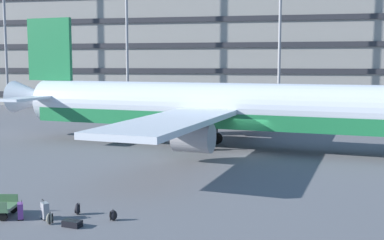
{
  "coord_description": "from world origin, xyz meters",
  "views": [
    {
      "loc": [
        2.7,
        -35.21,
        6.47
      ],
      "look_at": [
        -3.13,
        -5.82,
        3.0
      ],
      "focal_mm": 46.08,
      "sensor_mm": 36.0,
      "label": 1
    }
  ],
  "objects_px": {
    "airliner": "(222,108)",
    "backpack_upright": "(113,215)",
    "suitcase_teal": "(45,210)",
    "backpack_red": "(49,219)",
    "suitcase_large": "(72,223)",
    "suitcase_laid_flat": "(20,211)",
    "backpack_silver": "(77,209)"
  },
  "relations": [
    {
      "from": "airliner",
      "to": "backpack_upright",
      "type": "distance_m",
      "value": 18.65
    },
    {
      "from": "backpack_red",
      "to": "backpack_silver",
      "type": "distance_m",
      "value": 1.51
    },
    {
      "from": "suitcase_large",
      "to": "suitcase_teal",
      "type": "bearing_deg",
      "value": 156.66
    },
    {
      "from": "suitcase_large",
      "to": "suitcase_laid_flat",
      "type": "bearing_deg",
      "value": 170.07
    },
    {
      "from": "backpack_upright",
      "to": "backpack_red",
      "type": "bearing_deg",
      "value": -158.21
    },
    {
      "from": "suitcase_large",
      "to": "airliner",
      "type": "bearing_deg",
      "value": 80.14
    },
    {
      "from": "airliner",
      "to": "backpack_red",
      "type": "bearing_deg",
      "value": -102.89
    },
    {
      "from": "backpack_upright",
      "to": "suitcase_large",
      "type": "bearing_deg",
      "value": -141.36
    },
    {
      "from": "suitcase_teal",
      "to": "backpack_silver",
      "type": "relative_size",
      "value": 1.54
    },
    {
      "from": "suitcase_laid_flat",
      "to": "backpack_upright",
      "type": "xyz_separation_m",
      "value": [
        3.83,
        0.62,
        -0.16
      ]
    },
    {
      "from": "backpack_red",
      "to": "backpack_silver",
      "type": "height_order",
      "value": "backpack_silver"
    },
    {
      "from": "suitcase_large",
      "to": "backpack_silver",
      "type": "xyz_separation_m",
      "value": [
        -0.47,
        1.52,
        0.11
      ]
    },
    {
      "from": "airliner",
      "to": "backpack_silver",
      "type": "relative_size",
      "value": 69.83
    },
    {
      "from": "suitcase_teal",
      "to": "backpack_red",
      "type": "relative_size",
      "value": 1.65
    },
    {
      "from": "airliner",
      "to": "suitcase_large",
      "type": "relative_size",
      "value": 46.68
    },
    {
      "from": "suitcase_laid_flat",
      "to": "backpack_silver",
      "type": "distance_m",
      "value": 2.31
    },
    {
      "from": "backpack_silver",
      "to": "backpack_red",
      "type": "bearing_deg",
      "value": -112.29
    },
    {
      "from": "airliner",
      "to": "backpack_red",
      "type": "height_order",
      "value": "airliner"
    },
    {
      "from": "suitcase_teal",
      "to": "suitcase_laid_flat",
      "type": "relative_size",
      "value": 1.07
    },
    {
      "from": "airliner",
      "to": "backpack_upright",
      "type": "xyz_separation_m",
      "value": [
        -2.04,
        -18.32,
        -2.83
      ]
    },
    {
      "from": "suitcase_laid_flat",
      "to": "backpack_upright",
      "type": "relative_size",
      "value": 1.61
    },
    {
      "from": "suitcase_laid_flat",
      "to": "backpack_upright",
      "type": "bearing_deg",
      "value": 9.21
    },
    {
      "from": "backpack_red",
      "to": "suitcase_laid_flat",
      "type": "bearing_deg",
      "value": 167.54
    },
    {
      "from": "airliner",
      "to": "suitcase_large",
      "type": "xyz_separation_m",
      "value": [
        -3.37,
        -19.38,
        -2.91
      ]
    },
    {
      "from": "airliner",
      "to": "backpack_upright",
      "type": "height_order",
      "value": "airliner"
    },
    {
      "from": "airliner",
      "to": "suitcase_laid_flat",
      "type": "distance_m",
      "value": 20.02
    },
    {
      "from": "airliner",
      "to": "backpack_upright",
      "type": "bearing_deg",
      "value": -96.36
    },
    {
      "from": "suitcase_teal",
      "to": "backpack_red",
      "type": "distance_m",
      "value": 0.73
    },
    {
      "from": "airliner",
      "to": "suitcase_teal",
      "type": "xyz_separation_m",
      "value": [
        -4.88,
        -18.73,
        -2.66
      ]
    },
    {
      "from": "airliner",
      "to": "backpack_red",
      "type": "distance_m",
      "value": 19.97
    },
    {
      "from": "backpack_red",
      "to": "backpack_upright",
      "type": "bearing_deg",
      "value": 21.79
    },
    {
      "from": "airliner",
      "to": "suitcase_laid_flat",
      "type": "relative_size",
      "value": 48.66
    }
  ]
}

